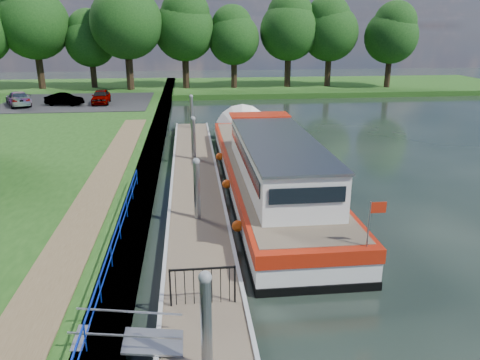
{
  "coord_description": "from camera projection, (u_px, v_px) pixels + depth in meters",
  "views": [
    {
      "loc": [
        -0.22,
        -9.31,
        7.89
      ],
      "look_at": [
        1.93,
        10.22,
        1.4
      ],
      "focal_mm": 35.0,
      "sensor_mm": 36.0,
      "label": 1
    }
  ],
  "objects": [
    {
      "name": "bank_edge",
      "position": [
        147.0,
        173.0,
        25.06
      ],
      "size": [
        1.1,
        90.0,
        0.78
      ],
      "primitive_type": "cube",
      "color": "#473D2D",
      "rests_on": "ground"
    },
    {
      "name": "carpark",
      "position": [
        78.0,
        102.0,
        45.75
      ],
      "size": [
        14.0,
        12.0,
        0.06
      ],
      "primitive_type": "cube",
      "color": "black",
      "rests_on": "riverbank"
    },
    {
      "name": "footpath",
      "position": [
        84.0,
        218.0,
        18.13
      ],
      "size": [
        1.6,
        40.0,
        0.05
      ],
      "primitive_type": "cube",
      "color": "brown",
      "rests_on": "riverbank"
    },
    {
      "name": "car_b",
      "position": [
        64.0,
        99.0,
        43.48
      ],
      "size": [
        3.59,
        1.89,
        1.12
      ],
      "primitive_type": "imported",
      "rotation": [
        0.0,
        0.0,
        1.36
      ],
      "color": "#999999",
      "rests_on": "carpark"
    },
    {
      "name": "blue_fence",
      "position": [
        106.0,
        267.0,
        13.42
      ],
      "size": [
        0.04,
        18.04,
        0.72
      ],
      "color": "#0C2DBF",
      "rests_on": "riverbank"
    },
    {
      "name": "barge",
      "position": [
        266.0,
        166.0,
        23.92
      ],
      "size": [
        4.36,
        21.15,
        4.78
      ],
      "color": "black",
      "rests_on": "ground"
    },
    {
      "name": "pontoon",
      "position": [
        196.0,
        187.0,
        23.5
      ],
      "size": [
        2.5,
        30.0,
        0.56
      ],
      "color": "brown",
      "rests_on": "ground"
    },
    {
      "name": "car_a",
      "position": [
        101.0,
        97.0,
        44.46
      ],
      "size": [
        1.73,
        3.93,
        1.31
      ],
      "primitive_type": "imported",
      "rotation": [
        0.0,
        0.0,
        0.05
      ],
      "color": "#999999",
      "rests_on": "carpark"
    },
    {
      "name": "mooring_piles",
      "position": [
        195.0,
        166.0,
        23.16
      ],
      "size": [
        0.3,
        27.3,
        3.55
      ],
      "color": "gray",
      "rests_on": "ground"
    },
    {
      "name": "gate_panel",
      "position": [
        203.0,
        281.0,
        13.0
      ],
      "size": [
        1.85,
        0.05,
        1.15
      ],
      "color": "black",
      "rests_on": "ground"
    },
    {
      "name": "horizon_trees",
      "position": [
        174.0,
        25.0,
        54.57
      ],
      "size": [
        54.38,
        10.03,
        12.87
      ],
      "color": "#332316",
      "rests_on": "ground"
    },
    {
      "name": "gangway",
      "position": [
        129.0,
        340.0,
        11.37
      ],
      "size": [
        2.58,
        1.0,
        0.92
      ],
      "color": "#A5A8AD",
      "rests_on": "ground"
    },
    {
      "name": "far_bank",
      "position": [
        281.0,
        86.0,
        61.52
      ],
      "size": [
        60.0,
        18.0,
        0.6
      ],
      "primitive_type": "cube",
      "color": "#1C4513",
      "rests_on": "ground"
    },
    {
      "name": "car_c",
      "position": [
        18.0,
        99.0,
        43.18
      ],
      "size": [
        3.6,
        4.91,
        1.32
      ],
      "primitive_type": "imported",
      "rotation": [
        0.0,
        0.0,
        3.58
      ],
      "color": "#999999",
      "rests_on": "carpark"
    }
  ]
}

